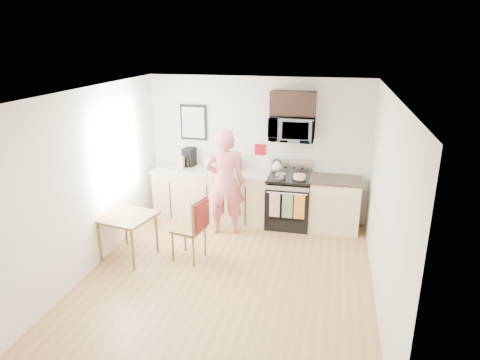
% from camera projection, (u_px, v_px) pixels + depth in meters
% --- Properties ---
extents(floor, '(4.60, 4.60, 0.00)m').
position_uv_depth(floor, '(228.00, 278.00, 6.06)').
color(floor, '#A2743E').
rests_on(floor, ground).
extents(back_wall, '(4.00, 0.04, 2.60)m').
position_uv_depth(back_wall, '(258.00, 149.00, 7.77)').
color(back_wall, silver).
rests_on(back_wall, floor).
extents(front_wall, '(4.00, 0.04, 2.60)m').
position_uv_depth(front_wall, '(158.00, 286.00, 3.52)').
color(front_wall, silver).
rests_on(front_wall, floor).
extents(left_wall, '(0.04, 4.60, 2.60)m').
position_uv_depth(left_wall, '(90.00, 181.00, 6.05)').
color(left_wall, silver).
rests_on(left_wall, floor).
extents(right_wall, '(0.04, 4.60, 2.60)m').
position_uv_depth(right_wall, '(385.00, 204.00, 5.23)').
color(right_wall, silver).
rests_on(right_wall, floor).
extents(ceiling, '(4.00, 4.60, 0.04)m').
position_uv_depth(ceiling, '(226.00, 92.00, 5.23)').
color(ceiling, white).
rests_on(ceiling, back_wall).
extents(window, '(0.06, 1.40, 1.50)m').
position_uv_depth(window, '(118.00, 150.00, 6.71)').
color(window, silver).
rests_on(window, left_wall).
extents(cabinet_left, '(2.10, 0.60, 0.90)m').
position_uv_depth(cabinet_left, '(212.00, 195.00, 7.93)').
color(cabinet_left, beige).
rests_on(cabinet_left, floor).
extents(countertop_left, '(2.14, 0.64, 0.04)m').
position_uv_depth(countertop_left, '(211.00, 171.00, 7.78)').
color(countertop_left, silver).
rests_on(countertop_left, cabinet_left).
extents(cabinet_right, '(0.84, 0.60, 0.90)m').
position_uv_depth(cabinet_right, '(334.00, 205.00, 7.47)').
color(cabinet_right, beige).
rests_on(cabinet_right, floor).
extents(countertop_right, '(0.88, 0.64, 0.04)m').
position_uv_depth(countertop_right, '(336.00, 180.00, 7.32)').
color(countertop_right, black).
rests_on(countertop_right, cabinet_right).
extents(range, '(0.76, 0.70, 1.16)m').
position_uv_depth(range, '(288.00, 203.00, 7.62)').
color(range, black).
rests_on(range, floor).
extents(microwave, '(0.76, 0.51, 0.42)m').
position_uv_depth(microwave, '(292.00, 128.00, 7.29)').
color(microwave, '#B0B1B5').
rests_on(microwave, back_wall).
extents(upper_cabinet, '(0.76, 0.35, 0.40)m').
position_uv_depth(upper_cabinet, '(293.00, 103.00, 7.20)').
color(upper_cabinet, black).
rests_on(upper_cabinet, back_wall).
extents(wall_art, '(0.50, 0.04, 0.65)m').
position_uv_depth(wall_art, '(193.00, 122.00, 7.85)').
color(wall_art, black).
rests_on(wall_art, back_wall).
extents(wall_trivet, '(0.20, 0.02, 0.20)m').
position_uv_depth(wall_trivet, '(260.00, 150.00, 7.75)').
color(wall_trivet, '#A50E17').
rests_on(wall_trivet, back_wall).
extents(person, '(0.75, 0.58, 1.84)m').
position_uv_depth(person, '(225.00, 182.00, 7.19)').
color(person, '#BC3344').
rests_on(person, floor).
extents(dining_table, '(0.75, 0.75, 0.69)m').
position_uv_depth(dining_table, '(127.00, 220.00, 6.47)').
color(dining_table, brown).
rests_on(dining_table, floor).
extents(chair, '(0.54, 0.50, 1.00)m').
position_uv_depth(chair, '(197.00, 221.00, 6.34)').
color(chair, brown).
rests_on(chair, floor).
extents(knife_block, '(0.16, 0.16, 0.21)m').
position_uv_depth(knife_block, '(238.00, 164.00, 7.79)').
color(knife_block, brown).
rests_on(knife_block, countertop_left).
extents(utensil_crock, '(0.11, 0.11, 0.33)m').
position_uv_depth(utensil_crock, '(239.00, 162.00, 7.79)').
color(utensil_crock, '#A50E17').
rests_on(utensil_crock, countertop_left).
extents(fruit_bowl, '(0.25, 0.25, 0.11)m').
position_uv_depth(fruit_bowl, '(222.00, 167.00, 7.79)').
color(fruit_bowl, white).
rests_on(fruit_bowl, countertop_left).
extents(milk_carton, '(0.10, 0.10, 0.23)m').
position_uv_depth(milk_carton, '(181.00, 163.00, 7.82)').
color(milk_carton, tan).
rests_on(milk_carton, countertop_left).
extents(coffee_maker, '(0.23, 0.30, 0.34)m').
position_uv_depth(coffee_maker, '(189.00, 158.00, 7.98)').
color(coffee_maker, black).
rests_on(coffee_maker, countertop_left).
extents(bread_bag, '(0.34, 0.20, 0.12)m').
position_uv_depth(bread_bag, '(221.00, 171.00, 7.50)').
color(bread_bag, '#D2BA6E').
rests_on(bread_bag, countertop_left).
extents(cake, '(0.26, 0.26, 0.09)m').
position_uv_depth(cake, '(299.00, 177.00, 7.30)').
color(cake, black).
rests_on(cake, range).
extents(kettle, '(0.19, 0.19, 0.24)m').
position_uv_depth(kettle, '(277.00, 166.00, 7.69)').
color(kettle, white).
rests_on(kettle, range).
extents(pot, '(0.18, 0.31, 0.09)m').
position_uv_depth(pot, '(280.00, 176.00, 7.33)').
color(pot, '#B0B1B5').
rests_on(pot, range).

